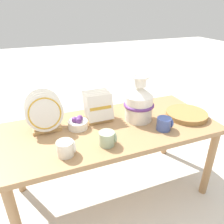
% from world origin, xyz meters
% --- Properties ---
extents(ground_plane, '(14.00, 14.00, 0.00)m').
position_xyz_m(ground_plane, '(0.00, 0.00, 0.00)').
color(ground_plane, beige).
extents(display_table, '(1.45, 0.65, 0.60)m').
position_xyz_m(display_table, '(0.00, 0.00, 0.53)').
color(display_table, '#9E754C').
rests_on(display_table, ground_plane).
extents(ceramic_vase, '(0.22, 0.22, 0.33)m').
position_xyz_m(ceramic_vase, '(0.21, 0.02, 0.74)').
color(ceramic_vase, white).
rests_on(ceramic_vase, display_table).
extents(dish_rack_round_plates, '(0.24, 0.19, 0.26)m').
position_xyz_m(dish_rack_round_plates, '(-0.42, 0.13, 0.71)').
color(dish_rack_round_plates, tan).
rests_on(dish_rack_round_plates, display_table).
extents(dish_rack_square_plates, '(0.18, 0.17, 0.20)m').
position_xyz_m(dish_rack_square_plates, '(-0.05, 0.13, 0.68)').
color(dish_rack_square_plates, tan).
rests_on(dish_rack_square_plates, display_table).
extents(wicker_charger_stack, '(0.30, 0.30, 0.04)m').
position_xyz_m(wicker_charger_stack, '(0.57, -0.07, 0.62)').
color(wicker_charger_stack, olive).
rests_on(wicker_charger_stack, display_table).
extents(mug_sage_glaze, '(0.10, 0.09, 0.09)m').
position_xyz_m(mug_sage_glaze, '(-0.10, -0.19, 0.65)').
color(mug_sage_glaze, '#9EB28E').
rests_on(mug_sage_glaze, display_table).
extents(mug_cream_glaze, '(0.10, 0.09, 0.09)m').
position_xyz_m(mug_cream_glaze, '(-0.35, -0.20, 0.65)').
color(mug_cream_glaze, silver).
rests_on(mug_cream_glaze, display_table).
extents(mug_cobalt_glaze, '(0.10, 0.09, 0.09)m').
position_xyz_m(mug_cobalt_glaze, '(0.31, -0.16, 0.65)').
color(mug_cobalt_glaze, '#42569E').
rests_on(mug_cobalt_glaze, display_table).
extents(fruit_bowl, '(0.13, 0.13, 0.09)m').
position_xyz_m(fruit_bowl, '(-0.22, 0.06, 0.64)').
color(fruit_bowl, white).
rests_on(fruit_bowl, display_table).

